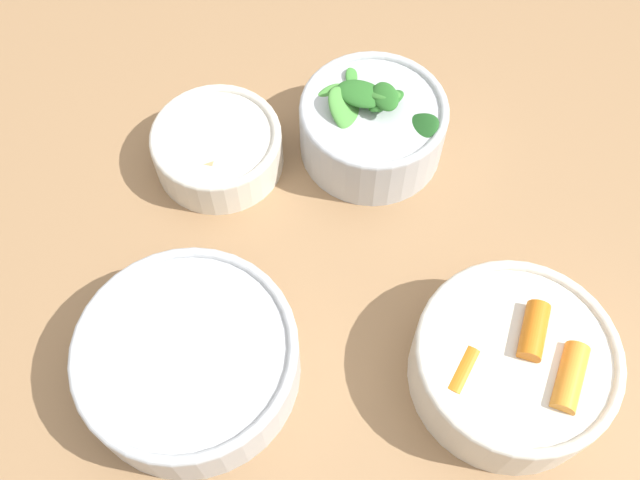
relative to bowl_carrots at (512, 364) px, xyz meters
The scene contains 6 objects.
ground_plane 0.80m from the bowl_carrots, 50.95° to the right, with size 10.00×10.00×0.00m, color #2D2D33.
dining_table 0.19m from the bowl_carrots, 50.95° to the right, with size 1.35×0.99×0.75m.
bowl_carrots is the anchor object (origin of this frame).
bowl_greens 0.28m from the bowl_carrots, 65.96° to the right, with size 0.15×0.15×0.09m.
bowl_beans_hotdog 0.28m from the bowl_carrots, ahead, with size 0.20×0.20×0.06m.
bowl_cookies 0.37m from the bowl_carrots, 40.70° to the right, with size 0.14×0.14×0.05m.
Camera 1 is at (0.08, 0.31, 1.39)m, focal length 40.00 mm.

